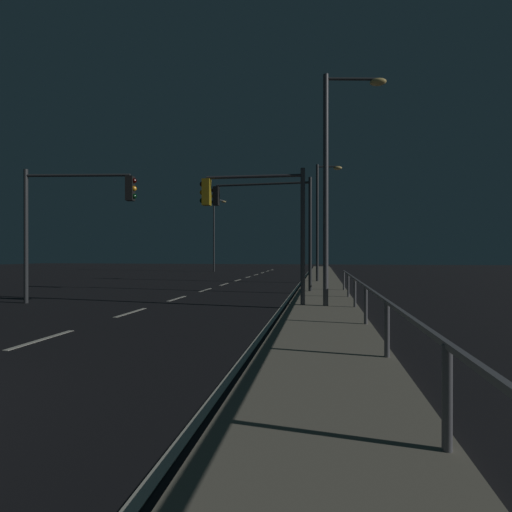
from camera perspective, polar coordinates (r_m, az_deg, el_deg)
ground_plane at (r=20.98m, az=-7.27°, el=-5.01°), size 112.00×112.00×0.00m
sidewalk_right at (r=20.06m, az=9.99°, el=-5.05°), size 2.40×77.00×0.14m
lane_markings_center at (r=24.34m, az=-4.84°, el=-4.28°), size 0.14×50.00×0.01m
lane_edge_line at (r=25.08m, az=6.63°, el=-4.14°), size 0.14×53.00×0.01m
traffic_light_far_left at (r=13.57m, az=-0.16°, el=7.10°), size 3.80×0.41×4.80m
traffic_light_near_left at (r=16.46m, az=-25.68°, el=6.56°), size 4.42×0.85×5.25m
traffic_light_overhead_east at (r=18.85m, az=1.49°, el=6.85°), size 5.07×0.36×5.52m
street_lamp_median at (r=13.61m, az=11.83°, el=12.88°), size 2.14×0.60×7.96m
street_lamp_far_end at (r=25.74m, az=9.76°, el=6.56°), size 1.71×0.43×7.79m
street_lamp_across_street at (r=43.61m, az=-6.11°, el=4.29°), size 0.99×2.19×8.45m
barrier_fence at (r=10.02m, az=16.22°, el=-5.64°), size 0.09×18.95×0.98m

